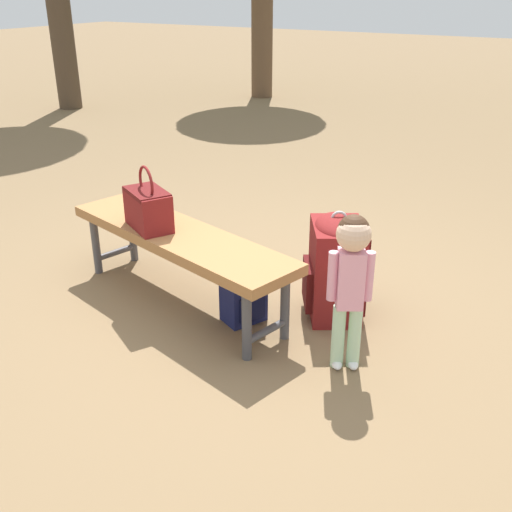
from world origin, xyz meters
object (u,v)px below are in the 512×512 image
backpack_small (243,291)px  handbag (148,207)px  park_bench (179,241)px  child_standing (351,270)px  backpack_large (336,264)px

backpack_small → handbag: bearing=-176.5°
park_bench → child_standing: child_standing is taller
backpack_large → backpack_small: 0.53m
handbag → child_standing: 1.28m
handbag → backpack_large: (1.02, 0.36, -0.26)m
park_bench → handbag: (-0.18, -0.03, 0.18)m
handbag → backpack_small: bearing=3.5°
park_bench → child_standing: size_ratio=2.07×
park_bench → backpack_large: bearing=21.6°
park_bench → child_standing: 1.10m
park_bench → child_standing: bearing=-6.0°
park_bench → backpack_large: 0.90m
child_standing → backpack_large: 0.56m
handbag → backpack_small: handbag is taller
handbag → backpack_large: 1.11m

